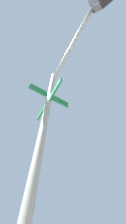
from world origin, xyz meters
The scene contains 1 object.
traffic_signal_near centered at (-7.00, -6.33, 3.69)m, with size 1.43×2.66×5.29m.
Camera 1 is at (-6.51, -6.20, 1.15)m, focal length 20.00 mm.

